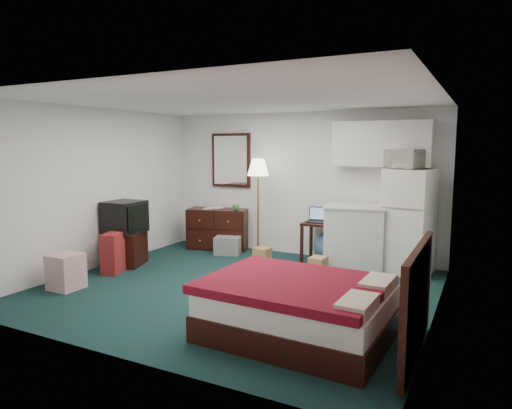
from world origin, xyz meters
The scene contains 25 objects.
floor centered at (0.00, 0.00, 0.00)m, with size 5.00×4.50×0.01m, color black.
ceiling centered at (0.00, 0.00, 2.50)m, with size 5.00×4.50×0.01m, color white.
walls centered at (0.00, 0.00, 1.25)m, with size 5.01×4.51×2.50m.
mirror centered at (-1.35, 2.22, 1.65)m, with size 0.80×0.06×1.00m, color white, non-canonical shape.
upper_cabinets centered at (1.45, 2.08, 1.95)m, with size 1.50×0.35×0.70m, color silver, non-canonical shape.
headboard centered at (2.46, -1.05, 0.55)m, with size 0.06×1.56×1.00m, color black, non-canonical shape.
dresser centered at (-1.50, 1.98, 0.38)m, with size 1.10×0.50×0.75m, color black, non-canonical shape.
floor_lamp centered at (-0.55, 1.75, 0.85)m, with size 0.37×0.37×1.70m, color gold, non-canonical shape.
desk centered at (0.53, 1.89, 0.34)m, with size 0.53×0.53×0.67m, color black, non-canonical shape.
exercise_ball centered at (0.67, 1.96, 0.25)m, with size 0.51×0.51×0.51m, color #3D5681.
kitchen_counter centered at (1.14, 1.78, 0.48)m, with size 0.88×0.67×0.97m, color silver, non-canonical shape.
fridge centered at (1.93, 1.88, 0.79)m, with size 0.65×0.65×1.58m, color white, non-canonical shape.
bed centered at (1.32, -1.05, 0.28)m, with size 1.77×1.38×0.57m, color #5C0810, non-canonical shape.
tv_stand centered at (-2.21, 0.27, 0.27)m, with size 0.54×0.59×0.54m, color black, non-canonical shape.
suitcase centered at (-2.03, -0.18, 0.31)m, with size 0.24×0.38×0.61m, color maroon, non-canonical shape.
retail_box centered at (-2.03, -1.05, 0.24)m, with size 0.38×0.38×0.48m, color silver, non-canonical shape.
file_bin centered at (-1.11, 1.67, 0.16)m, with size 0.45×0.33×0.31m, color gray, non-canonical shape.
cardboard_box_a centered at (-0.35, 1.53, 0.11)m, with size 0.26×0.22×0.22m, color #9F6C46, non-canonical shape.
cardboard_box_b centered at (0.76, 1.16, 0.13)m, with size 0.23×0.27×0.27m, color #9F6C46, non-canonical shape.
laptop centered at (0.50, 1.85, 0.79)m, with size 0.34×0.28×0.24m, color black, non-canonical shape.
crt_tv centered at (-2.20, 0.27, 0.79)m, with size 0.55×0.59×0.50m, color black, non-canonical shape.
microwave centered at (1.83, 1.89, 1.76)m, with size 0.53×0.29×0.36m, color white.
book_a centered at (-1.73, 1.90, 0.87)m, with size 0.18×0.02×0.24m, color #9F6C46.
book_b centered at (-1.59, 1.99, 0.87)m, with size 0.17×0.02×0.23m, color #9F6C46.
mug centered at (-1.11, 1.96, 0.81)m, with size 0.12×0.10×0.12m, color #34792F.
Camera 1 is at (2.96, -5.20, 1.92)m, focal length 32.00 mm.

